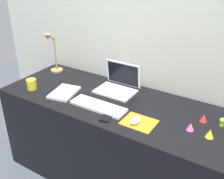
% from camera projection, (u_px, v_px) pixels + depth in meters
% --- Properties ---
extents(ground_plane, '(6.00, 6.00, 0.00)m').
position_uv_depth(ground_plane, '(115.00, 177.00, 2.30)').
color(ground_plane, '#474C56').
extents(back_wall, '(2.99, 0.05, 1.47)m').
position_uv_depth(back_wall, '(139.00, 83.00, 2.25)').
color(back_wall, beige).
rests_on(back_wall, ground_plane).
extents(desk, '(1.79, 0.67, 0.74)m').
position_uv_depth(desk, '(115.00, 142.00, 2.13)').
color(desk, black).
rests_on(desk, ground_plane).
extents(laptop, '(0.30, 0.24, 0.21)m').
position_uv_depth(laptop, '(119.00, 83.00, 2.11)').
color(laptop, white).
rests_on(laptop, desk).
extents(keyboard, '(0.41, 0.13, 0.02)m').
position_uv_depth(keyboard, '(98.00, 106.00, 1.88)').
color(keyboard, white).
rests_on(keyboard, desk).
extents(mousepad, '(0.21, 0.17, 0.00)m').
position_uv_depth(mousepad, '(139.00, 122.00, 1.72)').
color(mousepad, orange).
rests_on(mousepad, desk).
extents(mouse, '(0.06, 0.10, 0.03)m').
position_uv_depth(mouse, '(135.00, 120.00, 1.70)').
color(mouse, white).
rests_on(mouse, mousepad).
extents(cell_phone, '(0.09, 0.14, 0.01)m').
position_uv_depth(cell_phone, '(107.00, 116.00, 1.77)').
color(cell_phone, black).
rests_on(cell_phone, desk).
extents(desk_lamp, '(0.11, 0.16, 0.37)m').
position_uv_depth(desk_lamp, '(53.00, 54.00, 2.37)').
color(desk_lamp, '#A5844C').
rests_on(desk_lamp, desk).
extents(notebook_pad, '(0.21, 0.27, 0.02)m').
position_uv_depth(notebook_pad, '(64.00, 93.00, 2.07)').
color(notebook_pad, silver).
rests_on(notebook_pad, desk).
extents(coffee_mug, '(0.08, 0.08, 0.08)m').
position_uv_depth(coffee_mug, '(32.00, 84.00, 2.13)').
color(coffee_mug, yellow).
rests_on(coffee_mug, desk).
extents(toy_figurine_red, '(0.05, 0.05, 0.05)m').
position_uv_depth(toy_figurine_red, '(204.00, 118.00, 1.72)').
color(toy_figurine_red, red).
rests_on(toy_figurine_red, desk).
extents(toy_figurine_lime, '(0.03, 0.03, 0.06)m').
position_uv_depth(toy_figurine_lime, '(222.00, 122.00, 1.67)').
color(toy_figurine_lime, '#8CDB33').
rests_on(toy_figurine_lime, desk).
extents(toy_figurine_pink, '(0.05, 0.05, 0.05)m').
position_uv_depth(toy_figurine_pink, '(190.00, 127.00, 1.64)').
color(toy_figurine_pink, pink).
rests_on(toy_figurine_pink, desk).
extents(toy_figurine_yellow, '(0.05, 0.05, 0.05)m').
position_uv_depth(toy_figurine_yellow, '(210.00, 133.00, 1.57)').
color(toy_figurine_yellow, yellow).
rests_on(toy_figurine_yellow, desk).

